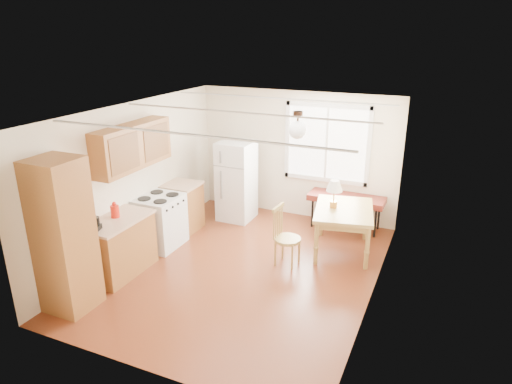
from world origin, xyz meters
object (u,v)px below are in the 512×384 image
Objects in this scene: refrigerator at (236,181)px; bench at (346,199)px; dining_table at (344,214)px; chair at (283,232)px.

bench is at bearing 10.55° from refrigerator.
refrigerator reaches higher than bench.
refrigerator is at bearing 153.96° from dining_table.
chair reaches higher than dining_table.
refrigerator is 1.10× the size of bench.
chair is (-0.78, -0.81, -0.12)m from dining_table.
bench is at bearing 88.49° from dining_table.
refrigerator is 1.11× the size of dining_table.
dining_table reaches higher than bench.
refrigerator is 2.15m from bench.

